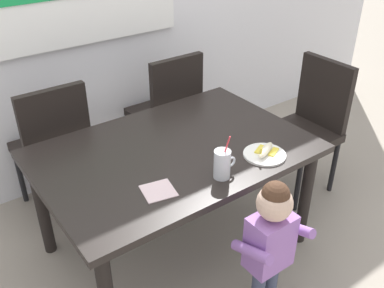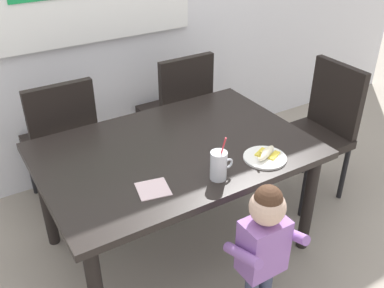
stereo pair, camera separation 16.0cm
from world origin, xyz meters
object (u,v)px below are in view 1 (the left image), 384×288
dining_chair_right (169,107)px  peeled_banana (266,150)px  toddler_standing (271,236)px  dining_table (175,161)px  dining_chair_far (310,120)px  dining_chair_left (53,144)px  milk_cup (222,166)px  paper_napkin (158,191)px  snack_plate (265,155)px

dining_chair_right → peeled_banana: 1.11m
toddler_standing → peeled_banana: 0.48m
dining_chair_right → toddler_standing: bearing=75.8°
dining_table → dining_chair_far: dining_chair_far is taller
dining_chair_right → peeled_banana: (-0.09, -1.09, 0.20)m
dining_chair_left → milk_cup: bearing=113.4°
dining_chair_right → milk_cup: milk_cup is taller
toddler_standing → milk_cup: size_ratio=3.37×
dining_chair_far → paper_napkin: dining_chair_far is taller
milk_cup → peeled_banana: 0.32m
dining_chair_right → toddler_standing: 1.47m
milk_cup → snack_plate: milk_cup is taller
toddler_standing → dining_table: bearing=97.6°
milk_cup → paper_napkin: bearing=164.8°
dining_chair_right → paper_napkin: bearing=54.5°
toddler_standing → milk_cup: bearing=99.3°
dining_table → peeled_banana: bearing=-44.2°
milk_cup → snack_plate: bearing=3.1°
dining_table → dining_chair_right: size_ratio=1.55×
milk_cup → paper_napkin: 0.34m
dining_chair_far → peeled_banana: 0.88m
dining_chair_left → dining_table: bearing=120.6°
dining_chair_far → toddler_standing: (-1.05, -0.67, -0.02)m
dining_chair_far → milk_cup: 1.18m
dining_chair_left → milk_cup: 1.23m
dining_chair_left → snack_plate: 1.35m
milk_cup → paper_napkin: size_ratio=1.66×
dining_chair_left → dining_chair_right: size_ratio=1.00×
dining_table → dining_chair_right: 0.87m
paper_napkin → snack_plate: bearing=-6.3°
dining_chair_far → snack_plate: 0.88m
dining_chair_left → dining_chair_right: bearing=-179.7°
dining_chair_right → toddler_standing: (-0.36, -1.42, -0.02)m
dining_table → dining_chair_far: (1.14, -0.01, -0.09)m
dining_chair_right → paper_napkin: dining_chair_right is taller
dining_table → snack_plate: snack_plate is taller
snack_plate → peeled_banana: size_ratio=1.31×
dining_table → dining_chair_far: bearing=-0.7°
dining_chair_left → dining_chair_far: 1.75m
dining_chair_left → snack_plate: (0.79, -1.09, 0.18)m
snack_plate → paper_napkin: 0.63m
dining_chair_left → dining_chair_right: same height
peeled_banana → paper_napkin: peeled_banana is taller
dining_chair_right → toddler_standing: dining_chair_right is taller
milk_cup → snack_plate: 0.32m
dining_chair_left → dining_chair_far: bearing=154.5°
dining_chair_far → dining_table: bearing=-90.7°
dining_table → dining_chair_far: size_ratio=1.55×
dining_table → milk_cup: bearing=-83.9°
dining_chair_left → peeled_banana: (0.79, -1.09, 0.20)m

